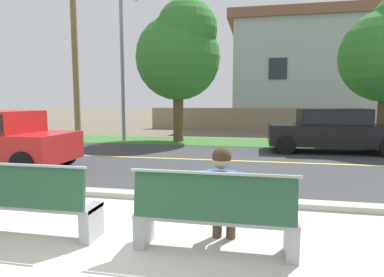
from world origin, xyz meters
TOP-DOWN VIEW (x-y plane):
  - ground_plane at (0.00, 8.00)m, footprint 140.00×140.00m
  - sidewalk_pavement at (0.00, 0.40)m, footprint 44.00×3.60m
  - curb_edge at (0.00, 2.35)m, footprint 44.00×0.30m
  - street_asphalt at (0.00, 6.50)m, footprint 52.00×8.00m
  - road_centre_line at (0.00, 6.50)m, footprint 48.00×0.14m
  - far_verge_grass at (0.00, 11.00)m, footprint 48.00×2.80m
  - bench_left at (-1.23, 0.43)m, footprint 1.89×0.48m
  - bench_right at (1.23, 0.43)m, footprint 1.89×0.48m
  - seated_person_blue at (1.30, 0.60)m, footprint 0.52×0.68m
  - car_black_far at (4.29, 8.90)m, footprint 4.30×1.86m
  - streetlamp at (-4.23, 10.80)m, footprint 0.24×2.10m
  - shade_tree_far_left at (-1.63, 10.83)m, footprint 3.71×3.71m
  - garden_wall at (1.33, 17.72)m, footprint 13.00×0.36m
  - house_across_street at (5.19, 20.92)m, footprint 10.86×6.91m

SIDE VIEW (x-z plane):
  - ground_plane at x=0.00m, z-range 0.00..0.00m
  - street_asphalt at x=0.00m, z-range 0.00..0.01m
  - sidewalk_pavement at x=0.00m, z-range 0.00..0.01m
  - far_verge_grass at x=0.00m, z-range 0.00..0.02m
  - road_centre_line at x=0.00m, z-range 0.01..0.01m
  - curb_edge at x=0.00m, z-range 0.00..0.11m
  - bench_left at x=-1.23m, z-range -0.05..0.96m
  - bench_right at x=1.23m, z-range -0.05..0.96m
  - seated_person_blue at x=1.30m, z-range 0.05..1.30m
  - garden_wall at x=1.33m, z-range 0.00..1.40m
  - car_black_far at x=4.29m, z-range 0.08..1.62m
  - house_across_street at x=5.19m, z-range 0.05..7.60m
  - shade_tree_far_left at x=-1.63m, z-range 0.91..7.04m
  - streetlamp at x=-4.23m, z-range 0.51..7.60m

